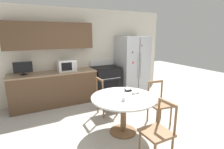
{
  "coord_description": "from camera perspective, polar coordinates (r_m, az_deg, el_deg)",
  "views": [
    {
      "loc": [
        -1.82,
        -2.4,
        1.89
      ],
      "look_at": [
        0.04,
        1.15,
        0.95
      ],
      "focal_mm": 28.0,
      "sensor_mm": 36.0,
      "label": 1
    }
  ],
  "objects": [
    {
      "name": "folded_napkin",
      "position": [
        3.48,
        7.65,
        -5.89
      ],
      "size": [
        0.18,
        0.07,
        0.05
      ],
      "color": "silver",
      "rests_on": "dining_table"
    },
    {
      "name": "candle_glass",
      "position": [
        3.11,
        3.88,
        -8.01
      ],
      "size": [
        0.08,
        0.08,
        0.08
      ],
      "color": "silver",
      "rests_on": "dining_table"
    },
    {
      "name": "dining_chair_right",
      "position": [
        3.9,
        15.02,
        -9.18
      ],
      "size": [
        0.47,
        0.47,
        0.9
      ],
      "rotation": [
        0.0,
        0.0,
        3.02
      ],
      "color": "brown",
      "rests_on": "ground_plane"
    },
    {
      "name": "dining_chair_far",
      "position": [
        4.15,
        -1.96,
        -7.35
      ],
      "size": [
        0.43,
        0.43,
        0.9
      ],
      "rotation": [
        0.0,
        0.0,
        4.7
      ],
      "color": "brown",
      "rests_on": "ground_plane"
    },
    {
      "name": "countertop_tv",
      "position": [
        4.79,
        -27.06,
        1.95
      ],
      "size": [
        0.43,
        0.16,
        0.32
      ],
      "color": "black",
      "rests_on": "kitchen_counter"
    },
    {
      "name": "ground_plane",
      "position": [
        3.56,
        8.48,
        -19.06
      ],
      "size": [
        14.0,
        14.0,
        0.0
      ],
      "primitive_type": "plane",
      "color": "#B2ADA3"
    },
    {
      "name": "wallet",
      "position": [
        3.64,
        5.19,
        -4.95
      ],
      "size": [
        0.13,
        0.14,
        0.07
      ],
      "color": "black",
      "rests_on": "dining_table"
    },
    {
      "name": "dining_table",
      "position": [
        3.37,
        3.8,
        -9.43
      ],
      "size": [
        1.23,
        1.23,
        0.73
      ],
      "color": "white",
      "rests_on": "ground_plane"
    },
    {
      "name": "back_wall",
      "position": [
        5.24,
        -10.85,
        8.1
      ],
      "size": [
        5.2,
        0.44,
        2.6
      ],
      "color": "silver",
      "rests_on": "ground_plane"
    },
    {
      "name": "oven_range",
      "position": [
        5.36,
        -2.07,
        -2.2
      ],
      "size": [
        0.77,
        0.68,
        1.08
      ],
      "color": "black",
      "rests_on": "ground_plane"
    },
    {
      "name": "microwave",
      "position": [
        4.88,
        -14.54,
        2.88
      ],
      "size": [
        0.47,
        0.35,
        0.3
      ],
      "color": "white",
      "rests_on": "kitchen_counter"
    },
    {
      "name": "kitchen_counter",
      "position": [
        4.96,
        -18.16,
        -4.36
      ],
      "size": [
        2.23,
        0.64,
        0.9
      ],
      "color": "brown",
      "rests_on": "ground_plane"
    },
    {
      "name": "dining_chair_near",
      "position": [
        2.87,
        14.74,
        -17.69
      ],
      "size": [
        0.42,
        0.42,
        0.9
      ],
      "rotation": [
        0.0,
        0.0,
        1.58
      ],
      "color": "brown",
      "rests_on": "ground_plane"
    },
    {
      "name": "refrigerator",
      "position": [
        5.66,
        6.57,
        3.1
      ],
      "size": [
        0.89,
        0.79,
        1.82
      ],
      "color": "#B2B5BA",
      "rests_on": "ground_plane"
    }
  ]
}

